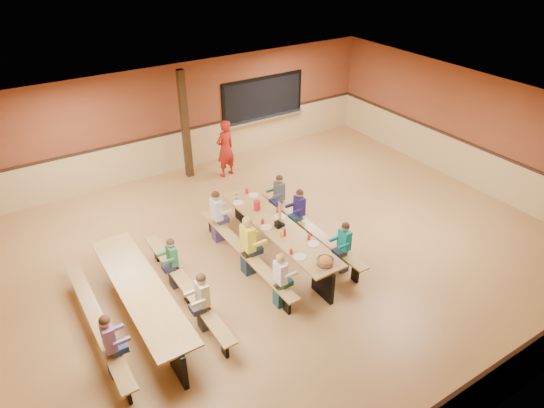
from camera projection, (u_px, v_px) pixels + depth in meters
ground at (282, 251)px, 10.63m from camera, size 12.00×12.00×0.00m
room_envelope at (282, 225)px, 10.28m from camera, size 12.04×10.04×3.02m
kitchen_pass_through at (263, 101)px, 14.65m from camera, size 2.78×0.28×1.38m
structural_post at (185, 126)px, 12.94m from camera, size 0.18×0.18×3.00m
cafeteria_table_main at (278, 235)px, 10.24m from camera, size 1.91×3.70×0.74m
cafeteria_table_second at (142, 296)px, 8.60m from camera, size 1.91×3.70×0.74m
seated_child_white_left at (280, 281)px, 8.88m from camera, size 0.34×0.28×1.16m
seated_adult_yellow at (248, 246)px, 9.68m from camera, size 0.42×0.35×1.32m
seated_child_grey_left at (217, 217)px, 10.70m from camera, size 0.38×0.31×1.23m
seated_child_teal_right at (344, 248)px, 9.77m from camera, size 0.34×0.28×1.16m
seated_child_navy_right at (299, 213)px, 10.89m from camera, size 0.35×0.29×1.17m
seated_child_char_right at (279, 198)px, 11.47m from camera, size 0.35×0.28×1.16m
seated_child_purple_sec at (111, 346)px, 7.51m from camera, size 0.37×0.30×1.21m
seated_child_green_sec at (173, 264)px, 9.36m from camera, size 0.32×0.26×1.11m
seated_child_tan_sec at (203, 302)px, 8.38m from camera, size 0.36×0.29×1.19m
standing_woman at (225, 149)px, 13.32m from camera, size 0.67×0.52×1.63m
punch_pitcher at (257, 205)px, 10.65m from camera, size 0.16×0.16×0.22m
chip_bowl at (325, 261)px, 9.01m from camera, size 0.32×0.32×0.15m
napkin_dispenser at (278, 225)px, 10.08m from camera, size 0.10×0.14×0.13m
condiment_mustard at (280, 234)px, 9.75m from camera, size 0.06×0.06×0.17m
condiment_ketchup at (285, 232)px, 9.80m from camera, size 0.06×0.06×0.17m
table_paddle at (280, 220)px, 10.10m from camera, size 0.16×0.16×0.56m
place_settings at (278, 224)px, 10.10m from camera, size 0.65×3.30×0.11m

